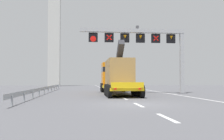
# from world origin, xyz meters

# --- Properties ---
(ground) EXTENTS (112.00, 112.00, 0.00)m
(ground) POSITION_xyz_m (0.00, 0.00, 0.00)
(ground) COLOR #5B5B60
(lane_markings) EXTENTS (0.20, 67.80, 0.01)m
(lane_markings) POSITION_xyz_m (0.15, 26.60, 0.01)
(lane_markings) COLOR silver
(lane_markings) RESTS_ON ground
(edge_line_right) EXTENTS (0.20, 63.00, 0.01)m
(edge_line_right) POSITION_xyz_m (6.20, 12.00, 0.01)
(edge_line_right) COLOR silver
(edge_line_right) RESTS_ON ground
(overhead_lane_gantry) EXTENTS (11.78, 0.90, 7.46)m
(overhead_lane_gantry) POSITION_xyz_m (3.58, 12.26, 5.82)
(overhead_lane_gantry) COLOR #9EA0A5
(overhead_lane_gantry) RESTS_ON ground
(heavy_haul_truck_yellow) EXTENTS (3.11, 14.08, 5.30)m
(heavy_haul_truck_yellow) POSITION_xyz_m (0.44, 12.89, 1.99)
(heavy_haul_truck_yellow) COLOR yellow
(heavy_haul_truck_yellow) RESTS_ON ground
(guardrail_left) EXTENTS (0.13, 31.61, 0.76)m
(guardrail_left) POSITION_xyz_m (-7.30, 13.80, 0.56)
(guardrail_left) COLOR #999EA3
(guardrail_left) RESTS_ON ground
(bridge_pylon_distant) EXTENTS (9.00, 2.00, 37.73)m
(bridge_pylon_distant) POSITION_xyz_m (-10.21, 48.79, 19.26)
(bridge_pylon_distant) COLOR #B7B7B2
(bridge_pylon_distant) RESTS_ON ground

